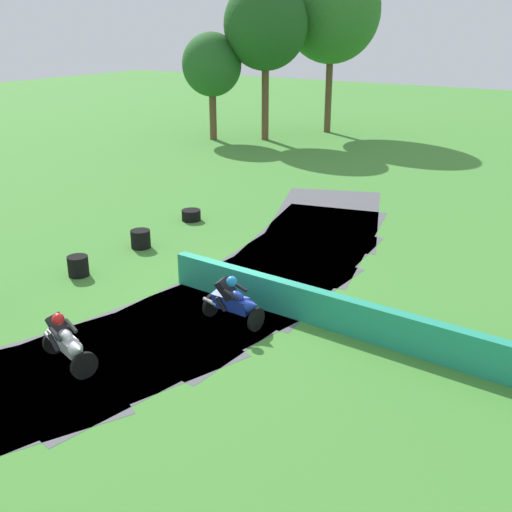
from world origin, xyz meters
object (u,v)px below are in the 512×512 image
(tire_stack_mid_a, at_px, (78,266))
(tire_stack_far, at_px, (191,215))
(motorcycle_lead_white, at_px, (66,341))
(motorcycle_chase_blue, at_px, (233,301))
(tire_stack_mid_b, at_px, (141,239))

(tire_stack_mid_a, xyz_separation_m, tire_stack_far, (-0.61, 6.04, -0.10))
(motorcycle_lead_white, height_order, motorcycle_chase_blue, motorcycle_lead_white)
(motorcycle_lead_white, relative_size, tire_stack_mid_a, 2.79)
(motorcycle_lead_white, height_order, tire_stack_mid_b, motorcycle_lead_white)
(motorcycle_lead_white, relative_size, motorcycle_chase_blue, 1.00)
(tire_stack_mid_b, height_order, tire_stack_far, tire_stack_mid_b)
(motorcycle_lead_white, distance_m, tire_stack_mid_a, 5.30)
(tire_stack_mid_a, distance_m, tire_stack_far, 6.07)
(tire_stack_mid_b, bearing_deg, motorcycle_lead_white, -58.83)
(motorcycle_chase_blue, distance_m, tire_stack_far, 8.77)
(motorcycle_lead_white, xyz_separation_m, tire_stack_far, (-4.40, 9.73, -0.45))
(tire_stack_mid_b, bearing_deg, tire_stack_mid_a, -87.49)
(tire_stack_mid_b, distance_m, tire_stack_far, 3.29)
(motorcycle_chase_blue, relative_size, tire_stack_far, 2.37)
(tire_stack_mid_b, bearing_deg, motorcycle_chase_blue, -26.54)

